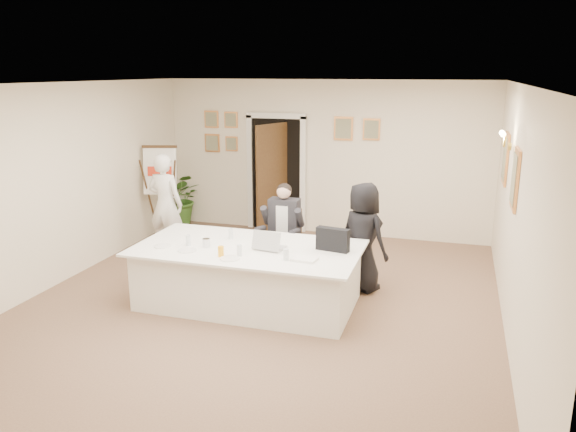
{
  "coord_description": "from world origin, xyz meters",
  "views": [
    {
      "loc": [
        2.33,
        -6.4,
        2.96
      ],
      "look_at": [
        0.2,
        0.6,
        1.05
      ],
      "focal_mm": 35.0,
      "sensor_mm": 36.0,
      "label": 1
    }
  ],
  "objects_px": {
    "seated_man": "(283,229)",
    "flip_chart": "(163,197)",
    "standing_woman": "(363,237)",
    "oj_glass": "(221,251)",
    "paper_stack": "(304,259)",
    "standing_man": "(165,204)",
    "laptop": "(270,238)",
    "steel_jug": "(206,243)",
    "laptop_bag": "(333,239)",
    "potted_palm": "(180,198)",
    "conference_table": "(248,275)"
  },
  "relations": [
    {
      "from": "standing_woman",
      "to": "paper_stack",
      "type": "distance_m",
      "value": 1.32
    },
    {
      "from": "oj_glass",
      "to": "steel_jug",
      "type": "distance_m",
      "value": 0.45
    },
    {
      "from": "standing_man",
      "to": "paper_stack",
      "type": "bearing_deg",
      "value": 151.1
    },
    {
      "from": "seated_man",
      "to": "steel_jug",
      "type": "xyz_separation_m",
      "value": [
        -0.61,
        -1.32,
        0.13
      ]
    },
    {
      "from": "seated_man",
      "to": "standing_man",
      "type": "relative_size",
      "value": 0.84
    },
    {
      "from": "oj_glass",
      "to": "laptop",
      "type": "bearing_deg",
      "value": 46.35
    },
    {
      "from": "flip_chart",
      "to": "steel_jug",
      "type": "distance_m",
      "value": 3.17
    },
    {
      "from": "laptop_bag",
      "to": "paper_stack",
      "type": "distance_m",
      "value": 0.53
    },
    {
      "from": "conference_table",
      "to": "laptop_bag",
      "type": "xyz_separation_m",
      "value": [
        1.07,
        0.16,
        0.53
      ]
    },
    {
      "from": "standing_man",
      "to": "potted_palm",
      "type": "xyz_separation_m",
      "value": [
        -0.61,
        1.65,
        -0.3
      ]
    },
    {
      "from": "potted_palm",
      "to": "laptop_bag",
      "type": "bearing_deg",
      "value": -39.47
    },
    {
      "from": "flip_chart",
      "to": "paper_stack",
      "type": "relative_size",
      "value": 5.68
    },
    {
      "from": "flip_chart",
      "to": "potted_palm",
      "type": "height_order",
      "value": "flip_chart"
    },
    {
      "from": "oj_glass",
      "to": "laptop_bag",
      "type": "bearing_deg",
      "value": 26.56
    },
    {
      "from": "flip_chart",
      "to": "standing_woman",
      "type": "xyz_separation_m",
      "value": [
        3.82,
        -1.37,
        -0.01
      ]
    },
    {
      "from": "standing_man",
      "to": "laptop",
      "type": "bearing_deg",
      "value": 150.48
    },
    {
      "from": "standing_man",
      "to": "standing_woman",
      "type": "xyz_separation_m",
      "value": [
        3.36,
        -0.65,
        -0.08
      ]
    },
    {
      "from": "standing_man",
      "to": "laptop",
      "type": "height_order",
      "value": "standing_man"
    },
    {
      "from": "laptop",
      "to": "laptop_bag",
      "type": "relative_size",
      "value": 0.92
    },
    {
      "from": "standing_woman",
      "to": "oj_glass",
      "type": "distance_m",
      "value": 2.04
    },
    {
      "from": "seated_man",
      "to": "flip_chart",
      "type": "distance_m",
      "value": 2.85
    },
    {
      "from": "conference_table",
      "to": "seated_man",
      "type": "bearing_deg",
      "value": 84.75
    },
    {
      "from": "flip_chart",
      "to": "steel_jug",
      "type": "xyz_separation_m",
      "value": [
        2.0,
        -2.45,
        0.06
      ]
    },
    {
      "from": "oj_glass",
      "to": "paper_stack",
      "type": "bearing_deg",
      "value": 9.29
    },
    {
      "from": "standing_man",
      "to": "laptop",
      "type": "relative_size",
      "value": 4.34
    },
    {
      "from": "seated_man",
      "to": "standing_man",
      "type": "distance_m",
      "value": 2.19
    },
    {
      "from": "conference_table",
      "to": "potted_palm",
      "type": "height_order",
      "value": "potted_palm"
    },
    {
      "from": "seated_man",
      "to": "standing_man",
      "type": "bearing_deg",
      "value": 159.03
    },
    {
      "from": "laptop_bag",
      "to": "oj_glass",
      "type": "distance_m",
      "value": 1.39
    },
    {
      "from": "laptop_bag",
      "to": "laptop",
      "type": "bearing_deg",
      "value": -160.05
    },
    {
      "from": "seated_man",
      "to": "potted_palm",
      "type": "height_order",
      "value": "seated_man"
    },
    {
      "from": "seated_man",
      "to": "oj_glass",
      "type": "distance_m",
      "value": 1.65
    },
    {
      "from": "standing_man",
      "to": "standing_woman",
      "type": "relative_size",
      "value": 1.1
    },
    {
      "from": "seated_man",
      "to": "oj_glass",
      "type": "xyz_separation_m",
      "value": [
        -0.28,
        -1.62,
        0.14
      ]
    },
    {
      "from": "laptop",
      "to": "paper_stack",
      "type": "xyz_separation_m",
      "value": [
        0.54,
        -0.32,
        -0.13
      ]
    },
    {
      "from": "seated_man",
      "to": "standing_woman",
      "type": "bearing_deg",
      "value": -21.46
    },
    {
      "from": "conference_table",
      "to": "seated_man",
      "type": "height_order",
      "value": "seated_man"
    },
    {
      "from": "conference_table",
      "to": "seated_man",
      "type": "xyz_separation_m",
      "value": [
        0.11,
        1.17,
        0.3
      ]
    },
    {
      "from": "standing_woman",
      "to": "laptop_bag",
      "type": "distance_m",
      "value": 0.82
    },
    {
      "from": "flip_chart",
      "to": "steel_jug",
      "type": "bearing_deg",
      "value": -50.85
    },
    {
      "from": "paper_stack",
      "to": "steel_jug",
      "type": "bearing_deg",
      "value": 174.14
    },
    {
      "from": "conference_table",
      "to": "flip_chart",
      "type": "distance_m",
      "value": 3.42
    },
    {
      "from": "paper_stack",
      "to": "oj_glass",
      "type": "relative_size",
      "value": 2.24
    },
    {
      "from": "flip_chart",
      "to": "laptop",
      "type": "xyz_separation_m",
      "value": [
        2.79,
        -2.27,
        0.15
      ]
    },
    {
      "from": "paper_stack",
      "to": "laptop",
      "type": "bearing_deg",
      "value": 149.66
    },
    {
      "from": "flip_chart",
      "to": "potted_palm",
      "type": "bearing_deg",
      "value": 99.26
    },
    {
      "from": "potted_palm",
      "to": "steel_jug",
      "type": "height_order",
      "value": "potted_palm"
    },
    {
      "from": "standing_man",
      "to": "laptop_bag",
      "type": "relative_size",
      "value": 4.0
    },
    {
      "from": "oj_glass",
      "to": "seated_man",
      "type": "bearing_deg",
      "value": 80.2
    },
    {
      "from": "standing_woman",
      "to": "seated_man",
      "type": "bearing_deg",
      "value": 19.17
    }
  ]
}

